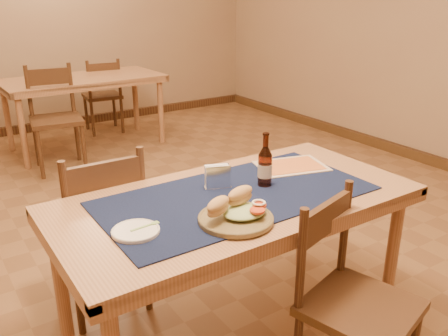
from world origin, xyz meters
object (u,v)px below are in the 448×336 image
main_table (236,213)px  back_table (83,85)px  chair_main_far (100,228)px  napkin_holder (218,177)px  sandwich_plate (236,213)px  beer_bottle (265,166)px  chair_main_near (352,299)px

main_table → back_table: size_ratio=0.99×
chair_main_far → napkin_holder: chair_main_far is taller
sandwich_plate → beer_bottle: size_ratio=1.19×
main_table → chair_main_near: (0.19, -0.53, -0.22)m
sandwich_plate → chair_main_near: bearing=-44.7°
napkin_holder → main_table: bearing=-78.1°
main_table → napkin_holder: (-0.02, 0.12, 0.14)m
main_table → beer_bottle: bearing=6.9°
chair_main_far → napkin_holder: size_ratio=7.04×
main_table → sandwich_plate: 0.27m
chair_main_near → sandwich_plate: size_ratio=2.92×
chair_main_far → beer_bottle: size_ratio=3.67×
back_table → chair_main_far: size_ratio=1.78×
chair_main_near → napkin_holder: 0.77m
chair_main_near → chair_main_far: bearing=120.2°
back_table → beer_bottle: bearing=-93.9°
beer_bottle → chair_main_near: bearing=-87.8°
chair_main_near → beer_bottle: size_ratio=3.49×
chair_main_far → sandwich_plate: (0.30, -0.76, 0.31)m
beer_bottle → napkin_holder: beer_bottle is taller
chair_main_far → sandwich_plate: chair_main_far is taller
back_table → sandwich_plate: bearing=-98.6°
main_table → chair_main_near: chair_main_near is taller
chair_main_near → sandwich_plate: bearing=135.3°
back_table → sandwich_plate: sandwich_plate is taller
main_table → chair_main_far: (-0.44, 0.56, -0.19)m
main_table → napkin_holder: 0.18m
back_table → main_table: bearing=-96.7°
chair_main_far → sandwich_plate: 0.88m
chair_main_far → napkin_holder: bearing=-47.0°
chair_main_near → beer_bottle: beer_bottle is taller
main_table → back_table: 3.36m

